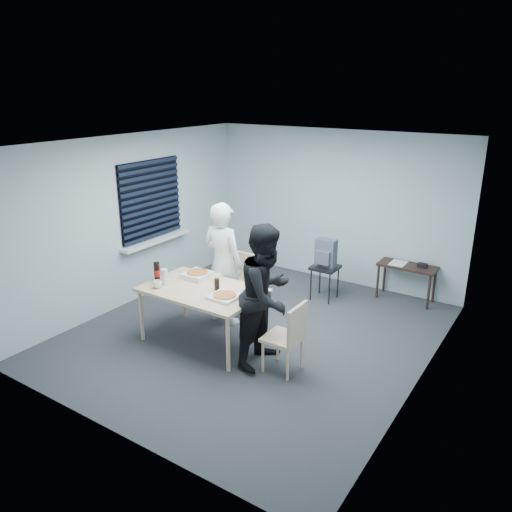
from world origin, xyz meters
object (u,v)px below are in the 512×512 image
Objects in this scene: stool at (325,273)px; side_table at (407,270)px; backpack at (326,253)px; chair_far at (243,278)px; person_white at (223,264)px; chair_right at (289,334)px; mug_b at (217,277)px; person_black at (267,295)px; mug_a at (158,284)px; dining_table at (203,293)px; soda_bottle at (157,272)px.

side_table is at bearing 31.11° from stool.
side_table is 1.32m from backpack.
person_white reaches higher than chair_far.
chair_right is 1.43m from mug_b.
backpack is at bearing 50.64° from chair_far.
side_table is at bearing 53.40° from mug_b.
mug_a is at bearing 102.25° from person_black.
dining_table is 0.34m from mug_b.
person_white is at bearing -92.08° from chair_far.
stool is at bearing 58.20° from soda_bottle.
person_black is (0.97, 0.02, 0.19)m from dining_table.
chair_right is at bearing -102.25° from person_black.
stool is at bearing -148.89° from side_table.
person_black is (1.11, -0.61, 0.00)m from person_white.
mug_b reaches higher than dining_table.
mug_a reaches higher than dining_table.
stool is at bearing 63.07° from mug_a.
side_table is (0.87, 2.79, -0.37)m from person_black.
person_black is at bearing -44.34° from chair_far.
person_black is at bearing -70.57° from backpack.
person_black reaches higher than chair_right.
soda_bottle is at bearing 54.78° from person_white.
dining_table is 2.29m from stool.
chair_far is 0.82m from mug_b.
soda_bottle is at bearing -108.90° from backpack.
chair_right is 2.00× the size of backpack.
backpack is at bearing -90.00° from stool.
chair_right is 2.29m from backpack.
dining_table is 1.75× the size of chair_far.
person_white is 6.61× the size of soda_bottle.
mug_a is at bearing -149.56° from dining_table.
backpack reaches higher than side_table.
person_black is at bearing -107.21° from side_table.
person_black is at bearing 5.16° from soda_bottle.
chair_far reaches higher than mug_b.
chair_right is 8.90× the size of mug_b.
chair_far is 1.86m from chair_right.
chair_right is 1.67m from person_white.
mug_b is (0.50, 0.63, -0.00)m from mug_a.
mug_a is at bearing -45.89° from soda_bottle.
soda_bottle reaches higher than mug_b.
chair_far is 1.59× the size of stool.
chair_far is at bearing 65.53° from soda_bottle.
dining_table is at bearing 177.54° from chair_right.
backpack reaches higher than chair_far.
dining_table is at bearing 30.44° from mug_a.
stool is at bearing 103.05° from backpack.
chair_far reaches higher than mug_a.
stool is 2.72m from soda_bottle.
chair_far is 2.00× the size of backpack.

